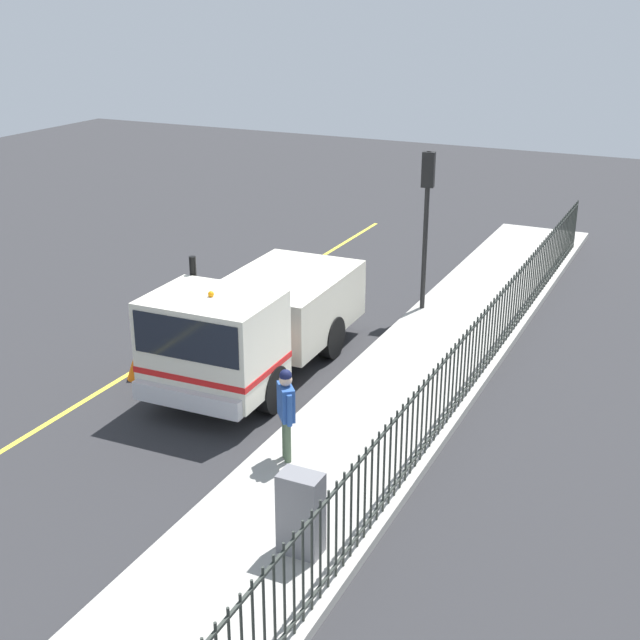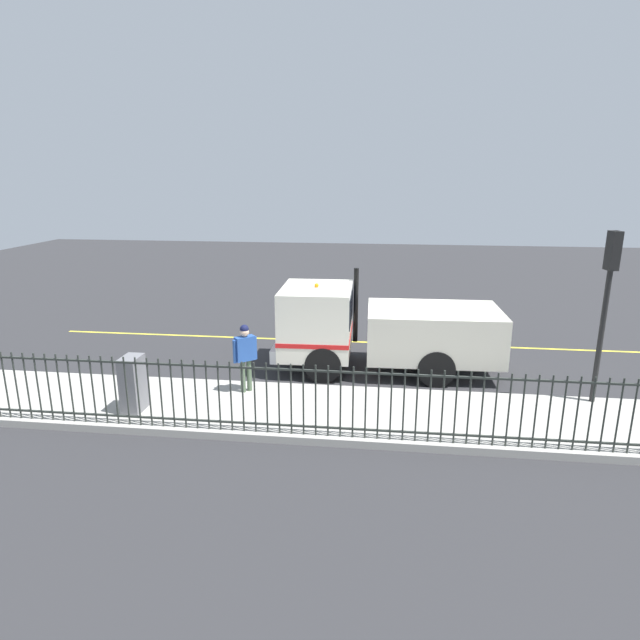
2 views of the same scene
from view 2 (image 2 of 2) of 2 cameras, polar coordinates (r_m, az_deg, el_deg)
ground_plane at (r=15.02m, az=10.23°, el=-5.59°), size 57.89×57.89×0.00m
sidewalk_slab at (r=12.24m, az=10.96°, el=-10.16°), size 2.86×26.32×0.16m
lane_marking at (r=17.54m, az=9.80°, el=-2.52°), size 0.12×23.68×0.01m
work_truck at (r=14.76m, az=5.46°, el=-0.56°), size 2.56×6.16×2.68m
worker_standing at (r=12.94m, az=-7.99°, el=-3.29°), size 0.47×0.50×1.69m
iron_fence at (r=10.73m, az=11.61°, el=-8.97°), size 0.04×22.40×1.51m
traffic_light_near at (r=13.39m, az=28.41°, el=3.48°), size 0.33×0.25×3.95m
utility_cabinet at (r=12.62m, az=-19.32°, el=-6.45°), size 0.61×0.39×1.26m
traffic_cone at (r=17.17m, az=2.04°, el=-1.51°), size 0.48×0.48×0.68m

